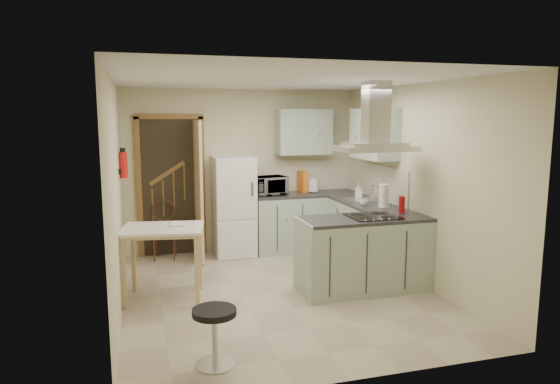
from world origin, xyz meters
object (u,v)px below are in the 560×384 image
object	(u,v)px
stool	(215,337)
extractor_hood	(375,148)
drop_leaf_table	(164,263)
microwave	(269,186)
bentwood_chair	(165,232)
peninsula	(364,254)
fridge	(234,206)

from	to	relation	value
stool	extractor_hood	bearing A→B (deg)	32.69
drop_leaf_table	microwave	distance (m)	2.41
bentwood_chair	microwave	xyz separation A→B (m)	(1.58, -0.06, 0.64)
peninsula	extractor_hood	size ratio (longest dim) A/B	1.72
fridge	microwave	xyz separation A→B (m)	(0.55, -0.01, 0.29)
peninsula	drop_leaf_table	bearing A→B (deg)	171.42
fridge	drop_leaf_table	xyz separation A→B (m)	(-1.13, -1.62, -0.33)
fridge	drop_leaf_table	world-z (taller)	fridge
extractor_hood	fridge	bearing A→B (deg)	123.79
drop_leaf_table	stool	distance (m)	1.76
peninsula	bentwood_chair	bearing A→B (deg)	137.95
fridge	extractor_hood	xyz separation A→B (m)	(1.32, -1.98, 0.97)
extractor_hood	bentwood_chair	world-z (taller)	extractor_hood
extractor_hood	microwave	world-z (taller)	extractor_hood
peninsula	stool	distance (m)	2.45
drop_leaf_table	stool	bearing A→B (deg)	-69.29
fridge	bentwood_chair	xyz separation A→B (m)	(-1.03, 0.05, -0.35)
bentwood_chair	microwave	bearing A→B (deg)	6.46
fridge	bentwood_chair	size ratio (longest dim) A/B	1.89
drop_leaf_table	microwave	xyz separation A→B (m)	(1.68, 1.62, 0.62)
fridge	peninsula	distance (m)	2.35
peninsula	microwave	xyz separation A→B (m)	(-0.68, 1.97, 0.59)
peninsula	stool	bearing A→B (deg)	-146.05
drop_leaf_table	extractor_hood	bearing A→B (deg)	1.70
fridge	drop_leaf_table	size ratio (longest dim) A/B	1.66
peninsula	extractor_hood	bearing A→B (deg)	0.00
peninsula	bentwood_chair	size ratio (longest dim) A/B	1.95
fridge	microwave	world-z (taller)	fridge
peninsula	drop_leaf_table	distance (m)	2.38
drop_leaf_table	fridge	bearing A→B (deg)	65.17
extractor_hood	bentwood_chair	distance (m)	3.38
fridge	microwave	bearing A→B (deg)	-0.90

